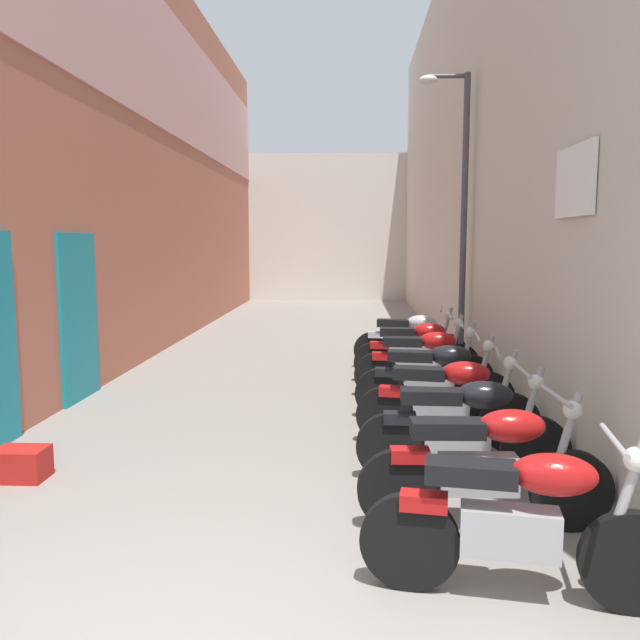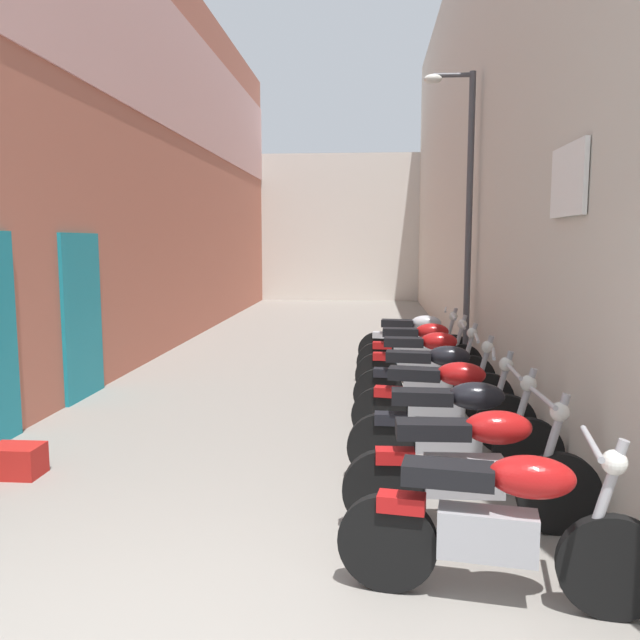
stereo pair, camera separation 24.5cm
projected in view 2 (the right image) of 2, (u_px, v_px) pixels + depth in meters
The scene contains 14 objects.
ground_plane at pixel (306, 365), 10.99m from camera, with size 36.18×36.18×0.00m, color gray.
building_left at pixel (165, 154), 12.69m from camera, with size 0.45×20.18×7.52m.
building_right at pixel (471, 142), 12.26m from camera, with size 0.45×20.18×7.91m.
building_far_end at pixel (341, 228), 23.63m from camera, with size 8.53×2.00×5.12m, color beige.
motorcycle_nearest at pixel (498, 522), 3.70m from camera, with size 1.84×0.58×1.04m.
motorcycle_second at pixel (473, 465), 4.63m from camera, with size 1.85×0.58×1.04m.
motorcycle_third at pixel (455, 427), 5.57m from camera, with size 1.85×0.58×1.04m.
motorcycle_fourth at pixel (443, 401), 6.50m from camera, with size 1.84×0.58×1.04m.
motorcycle_fifth at pixel (433, 379), 7.49m from camera, with size 1.85×0.58×1.04m.
motorcycle_sixth at pixel (425, 362), 8.59m from camera, with size 1.85×0.58×1.04m.
motorcycle_seventh at pixel (420, 350), 9.51m from camera, with size 1.85×0.58×1.04m.
motorcycle_eighth at pixel (415, 340), 10.53m from camera, with size 1.85×0.58×1.04m.
plastic_crate at pixel (17, 461), 5.79m from camera, with size 0.44×0.32×0.28m, color red.
street_lamp at pixel (464, 200), 10.08m from camera, with size 0.79×0.18×4.66m.
Camera 2 is at (1.08, -2.67, 2.09)m, focal length 36.32 mm.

